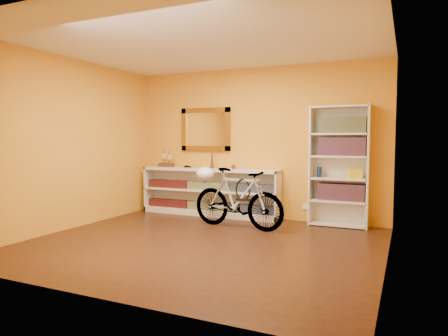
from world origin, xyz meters
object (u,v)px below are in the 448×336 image
at_px(bicycle, 238,198).
at_px(helmet, 205,174).
at_px(bookcase, 339,166).
at_px(console_unit, 209,192).

bearing_deg(bicycle, helmet, 90.00).
bearing_deg(bicycle, bookcase, -52.72).
bearing_deg(helmet, bicycle, -7.10).
relative_size(console_unit, helmet, 8.95).
relative_size(console_unit, bookcase, 1.37).
distance_m(bookcase, helmet, 2.11).
bearing_deg(bicycle, console_unit, 55.46).
height_order(bookcase, bicycle, bookcase).
relative_size(bicycle, helmet, 5.42).
xyz_separation_m(bookcase, helmet, (-1.98, -0.73, -0.13)).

